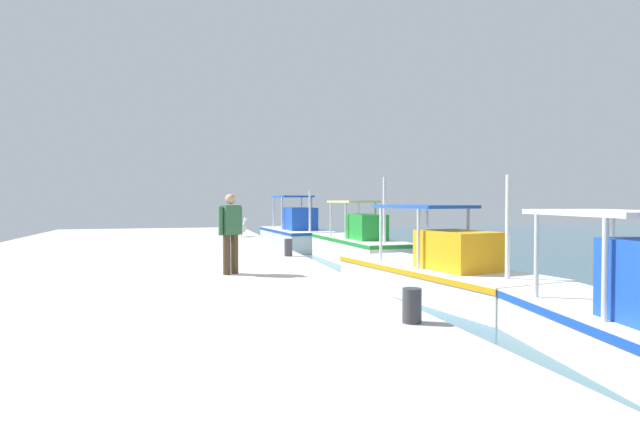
{
  "coord_description": "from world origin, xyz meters",
  "views": [
    {
      "loc": [
        12.32,
        -3.25,
        2.37
      ],
      "look_at": [
        -5.34,
        1.43,
        1.91
      ],
      "focal_mm": 28.49,
      "sensor_mm": 36.0,
      "label": 1
    }
  ],
  "objects_px": {
    "fishing_boat_nearest": "(296,234)",
    "mooring_bollard_nearest": "(288,247)",
    "mooring_bollard_second": "(412,306)",
    "fishing_boat_third": "(439,273)",
    "fishing_boat_second": "(359,245)",
    "pelican": "(241,228)",
    "fisherman_standing": "(231,230)"
  },
  "relations": [
    {
      "from": "fisherman_standing",
      "to": "mooring_bollard_nearest",
      "type": "bearing_deg",
      "value": 149.11
    },
    {
      "from": "fishing_boat_second",
      "to": "mooring_bollard_nearest",
      "type": "relative_size",
      "value": 13.14
    },
    {
      "from": "mooring_bollard_second",
      "to": "mooring_bollard_nearest",
      "type": "bearing_deg",
      "value": 180.0
    },
    {
      "from": "fisherman_standing",
      "to": "mooring_bollard_second",
      "type": "height_order",
      "value": "fisherman_standing"
    },
    {
      "from": "fishing_boat_nearest",
      "to": "fishing_boat_second",
      "type": "distance_m",
      "value": 6.75
    },
    {
      "from": "fishing_boat_nearest",
      "to": "mooring_bollard_second",
      "type": "xyz_separation_m",
      "value": [
        18.97,
        -2.55,
        0.32
      ]
    },
    {
      "from": "fishing_boat_nearest",
      "to": "fisherman_standing",
      "type": "height_order",
      "value": "fishing_boat_nearest"
    },
    {
      "from": "fishing_boat_second",
      "to": "mooring_bollard_second",
      "type": "xyz_separation_m",
      "value": [
        12.3,
        -3.56,
        0.35
      ]
    },
    {
      "from": "fisherman_standing",
      "to": "mooring_bollard_second",
      "type": "bearing_deg",
      "value": 20.74
    },
    {
      "from": "fishing_boat_second",
      "to": "fisherman_standing",
      "type": "relative_size",
      "value": 3.76
    },
    {
      "from": "fishing_boat_second",
      "to": "fishing_boat_third",
      "type": "xyz_separation_m",
      "value": [
        6.88,
        -0.29,
        -0.1
      ]
    },
    {
      "from": "fishing_boat_nearest",
      "to": "mooring_bollard_nearest",
      "type": "height_order",
      "value": "fishing_boat_nearest"
    },
    {
      "from": "pelican",
      "to": "mooring_bollard_nearest",
      "type": "distance_m",
      "value": 8.13
    },
    {
      "from": "fishing_boat_nearest",
      "to": "fisherman_standing",
      "type": "xyz_separation_m",
      "value": [
        14.0,
        -4.43,
        1.04
      ]
    },
    {
      "from": "fishing_boat_nearest",
      "to": "mooring_bollard_nearest",
      "type": "relative_size",
      "value": 12.84
    },
    {
      "from": "fishing_boat_second",
      "to": "fishing_boat_third",
      "type": "height_order",
      "value": "fishing_boat_second"
    },
    {
      "from": "fishing_boat_third",
      "to": "mooring_bollard_second",
      "type": "height_order",
      "value": "fishing_boat_third"
    },
    {
      "from": "fishing_boat_second",
      "to": "mooring_bollard_second",
      "type": "relative_size",
      "value": 14.51
    },
    {
      "from": "fisherman_standing",
      "to": "mooring_bollard_nearest",
      "type": "xyz_separation_m",
      "value": [
        -3.14,
        1.88,
        -0.69
      ]
    },
    {
      "from": "pelican",
      "to": "fishing_boat_nearest",
      "type": "bearing_deg",
      "value": 132.22
    },
    {
      "from": "fishing_boat_nearest",
      "to": "mooring_bollard_second",
      "type": "bearing_deg",
      "value": -7.67
    },
    {
      "from": "fishing_boat_second",
      "to": "fishing_boat_third",
      "type": "distance_m",
      "value": 6.88
    },
    {
      "from": "fishing_boat_third",
      "to": "fisherman_standing",
      "type": "height_order",
      "value": "fishing_boat_third"
    },
    {
      "from": "fisherman_standing",
      "to": "fishing_boat_second",
      "type": "bearing_deg",
      "value": 143.41
    },
    {
      "from": "pelican",
      "to": "fishing_boat_second",
      "type": "bearing_deg",
      "value": 45.83
    },
    {
      "from": "fishing_boat_third",
      "to": "mooring_bollard_second",
      "type": "relative_size",
      "value": 14.72
    },
    {
      "from": "fishing_boat_second",
      "to": "mooring_bollard_second",
      "type": "height_order",
      "value": "fishing_boat_second"
    },
    {
      "from": "fishing_boat_second",
      "to": "mooring_bollard_nearest",
      "type": "xyz_separation_m",
      "value": [
        4.19,
        -3.56,
        0.38
      ]
    },
    {
      "from": "mooring_bollard_nearest",
      "to": "mooring_bollard_second",
      "type": "bearing_deg",
      "value": 0.0
    },
    {
      "from": "fishing_boat_nearest",
      "to": "mooring_bollard_nearest",
      "type": "xyz_separation_m",
      "value": [
        10.86,
        -2.55,
        0.35
      ]
    },
    {
      "from": "fishing_boat_nearest",
      "to": "fishing_boat_second",
      "type": "height_order",
      "value": "fishing_boat_second"
    },
    {
      "from": "fishing_boat_second",
      "to": "fisherman_standing",
      "type": "bearing_deg",
      "value": -36.59
    }
  ]
}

